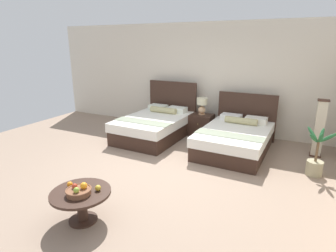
{
  "coord_description": "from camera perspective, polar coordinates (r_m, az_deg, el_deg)",
  "views": [
    {
      "loc": [
        2.24,
        -4.16,
        2.28
      ],
      "look_at": [
        -0.06,
        0.48,
        0.74
      ],
      "focal_mm": 29.48,
      "sensor_mm": 36.0,
      "label": 1
    }
  ],
  "objects": [
    {
      "name": "ground_plane",
      "position": [
        5.25,
        -1.75,
        -9.3
      ],
      "size": [
        9.87,
        9.52,
        0.02
      ],
      "primitive_type": "cube",
      "color": "gray"
    },
    {
      "name": "potted_palm",
      "position": [
        5.63,
        28.16,
        -6.48
      ],
      "size": [
        0.53,
        0.41,
        0.88
      ],
      "color": "tan",
      "rests_on": "ground"
    },
    {
      "name": "wall_back",
      "position": [
        7.52,
        9.0,
        9.77
      ],
      "size": [
        9.87,
        0.12,
        2.84
      ],
      "primitive_type": "cube",
      "color": "beige",
      "rests_on": "ground"
    },
    {
      "name": "coffee_table",
      "position": [
        3.91,
        -17.5,
        -14.22
      ],
      "size": [
        0.78,
        0.78,
        0.44
      ],
      "color": "#37231A",
      "rests_on": "ground"
    },
    {
      "name": "nightstand",
      "position": [
        7.2,
        6.85,
        0.26
      ],
      "size": [
        0.59,
        0.5,
        0.55
      ],
      "color": "#37231A",
      "rests_on": "ground"
    },
    {
      "name": "loose_apple",
      "position": [
        3.81,
        -14.27,
        -12.31
      ],
      "size": [
        0.08,
        0.08,
        0.08
      ],
      "color": "gold",
      "rests_on": "coffee_table"
    },
    {
      "name": "bed_near_window",
      "position": [
        6.97,
        -2.6,
        0.15
      ],
      "size": [
        1.44,
        2.11,
        1.31
      ],
      "color": "#37231A",
      "rests_on": "ground"
    },
    {
      "name": "table_lamp",
      "position": [
        7.09,
        7.05,
        4.42
      ],
      "size": [
        0.27,
        0.27,
        0.43
      ],
      "color": "tan",
      "rests_on": "nightstand"
    },
    {
      "name": "loose_orange",
      "position": [
        4.0,
        -19.63,
        -11.31
      ],
      "size": [
        0.08,
        0.08,
        0.08
      ],
      "color": "orange",
      "rests_on": "coffee_table"
    },
    {
      "name": "floor_lamp_corner",
      "position": [
        6.52,
        28.79,
        -0.45
      ],
      "size": [
        0.22,
        0.22,
        1.21
      ],
      "color": "#43281D",
      "rests_on": "ground"
    },
    {
      "name": "fruit_bowl",
      "position": [
        3.78,
        -17.97,
        -12.61
      ],
      "size": [
        0.33,
        0.33,
        0.15
      ],
      "color": "brown",
      "rests_on": "coffee_table"
    },
    {
      "name": "bed_near_corner",
      "position": [
        6.29,
        13.78,
        -2.39
      ],
      "size": [
        1.45,
        2.1,
        1.14
      ],
      "color": "#37231A",
      "rests_on": "ground"
    }
  ]
}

